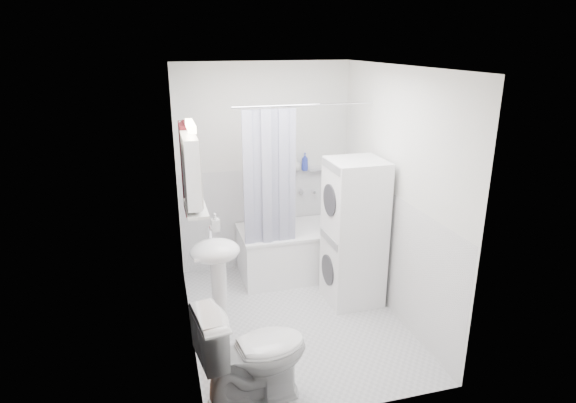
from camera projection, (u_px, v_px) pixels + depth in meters
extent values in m
plane|color=#BDBCC1|center=(295.00, 318.00, 4.75)|extent=(2.60, 2.60, 0.00)
plane|color=silver|center=(264.00, 169.00, 5.56)|extent=(2.00, 0.00, 2.00)
plane|color=silver|center=(351.00, 264.00, 3.18)|extent=(2.00, 0.00, 2.00)
plane|color=silver|center=(184.00, 213.00, 4.12)|extent=(0.00, 2.60, 2.60)
plane|color=silver|center=(396.00, 194.00, 4.62)|extent=(0.00, 2.60, 2.60)
plane|color=white|center=(297.00, 67.00, 3.99)|extent=(2.60, 2.60, 0.00)
plane|color=white|center=(265.00, 217.00, 5.74)|extent=(1.98, 0.00, 1.98)
plane|color=white|center=(190.00, 276.00, 4.31)|extent=(0.00, 2.58, 2.58)
plane|color=white|center=(390.00, 252.00, 4.81)|extent=(0.00, 2.58, 2.58)
plane|color=brown|center=(197.00, 281.00, 3.38)|extent=(0.00, 2.00, 2.00)
cylinder|color=silver|center=(197.00, 260.00, 3.69)|extent=(0.04, 0.04, 0.04)
cube|color=white|center=(305.00, 251.00, 5.60)|extent=(1.48, 0.69, 0.54)
cube|color=white|center=(305.00, 229.00, 5.51)|extent=(1.50, 0.71, 0.03)
cube|color=silver|center=(305.00, 238.00, 5.55)|extent=(1.30, 0.51, 0.20)
cylinder|color=silver|center=(313.00, 191.00, 5.76)|extent=(0.04, 0.12, 0.04)
cylinder|color=silver|center=(315.00, 105.00, 4.78)|extent=(1.68, 0.02, 0.02)
cube|color=#131542|center=(249.00, 182.00, 4.85)|extent=(0.10, 0.02, 1.45)
cube|color=#131542|center=(258.00, 181.00, 4.87)|extent=(0.10, 0.02, 1.45)
cube|color=#131542|center=(266.00, 181.00, 4.89)|extent=(0.10, 0.02, 1.45)
cube|color=#131542|center=(275.00, 180.00, 4.92)|extent=(0.10, 0.02, 1.45)
cube|color=#131542|center=(283.00, 180.00, 4.94)|extent=(0.10, 0.02, 1.45)
cube|color=#131542|center=(292.00, 179.00, 4.96)|extent=(0.10, 0.02, 1.45)
ellipsoid|color=white|center=(215.00, 251.00, 4.22)|extent=(0.44, 0.37, 0.20)
cylinder|color=white|center=(220.00, 298.00, 4.38)|extent=(0.14, 0.14, 0.75)
cylinder|color=silver|center=(210.00, 233.00, 4.31)|extent=(0.03, 0.03, 0.14)
cylinder|color=silver|center=(210.00, 228.00, 4.25)|extent=(0.02, 0.10, 0.02)
cube|color=white|center=(191.00, 170.00, 4.12)|extent=(0.12, 0.50, 0.60)
cube|color=white|center=(199.00, 170.00, 4.14)|extent=(0.01, 0.47, 0.57)
cube|color=#FFEABF|center=(191.00, 126.00, 4.01)|extent=(0.06, 0.45, 0.06)
cube|color=silver|center=(196.00, 208.00, 4.24)|extent=(0.18, 0.54, 0.02)
cube|color=silver|center=(318.00, 170.00, 5.68)|extent=(0.22, 0.06, 0.02)
cube|color=maroon|center=(184.00, 169.00, 4.61)|extent=(0.05, 0.37, 0.87)
cube|color=maroon|center=(185.00, 126.00, 4.48)|extent=(0.03, 0.33, 0.08)
cylinder|color=silver|center=(180.00, 122.00, 4.46)|extent=(0.02, 0.04, 0.02)
cube|color=white|center=(352.00, 266.00, 5.00)|extent=(0.54, 0.54, 0.76)
cylinder|color=#2D2D33|center=(328.00, 270.00, 4.93)|extent=(0.02, 0.32, 0.32)
cube|color=gray|center=(329.00, 239.00, 4.83)|extent=(0.02, 0.47, 0.08)
cube|color=white|center=(356.00, 197.00, 4.76)|extent=(0.54, 0.54, 0.76)
cylinder|color=#2D2D33|center=(330.00, 200.00, 4.69)|extent=(0.02, 0.32, 0.32)
cube|color=gray|center=(331.00, 166.00, 4.59)|extent=(0.02, 0.47, 0.08)
imported|color=white|center=(253.00, 353.00, 3.55)|extent=(0.89, 0.59, 0.81)
imported|color=gray|center=(216.00, 227.00, 4.50)|extent=(0.08, 0.17, 0.08)
imported|color=gray|center=(197.00, 209.00, 4.09)|extent=(0.07, 0.18, 0.07)
imported|color=gray|center=(194.00, 197.00, 4.33)|extent=(0.10, 0.09, 0.10)
imported|color=gray|center=(295.00, 166.00, 5.58)|extent=(0.13, 0.17, 0.13)
imported|color=#2A3AAB|center=(305.00, 167.00, 5.62)|extent=(0.08, 0.21, 0.08)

